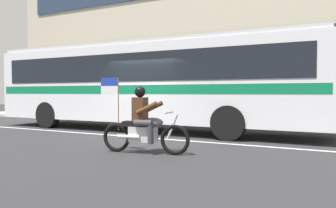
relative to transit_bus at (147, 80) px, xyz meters
name	(u,v)px	position (x,y,z in m)	size (l,w,h in m)	color
ground_plane	(142,135)	(0.52, -1.19, -1.88)	(60.00, 60.00, 0.00)	#2B2B2D
sidewalk_curb	(199,121)	(0.52, 3.91, -1.81)	(28.00, 3.80, 0.15)	#B7B2A8
lane_center_stripe	(132,137)	(0.52, -1.79, -1.88)	(26.60, 0.14, 0.01)	silver
office_building_facade	(216,18)	(0.52, 6.19, 3.50)	(28.00, 0.89, 10.76)	#B2A893
transit_bus	(147,80)	(0.00, 0.00, 0.00)	(12.70, 2.68, 3.22)	silver
motorcycle_with_rider	(144,125)	(2.34, -4.04, -1.22)	(2.17, 0.75, 1.78)	black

